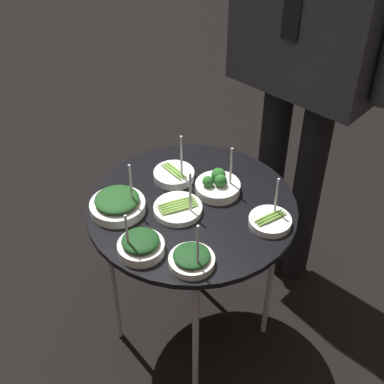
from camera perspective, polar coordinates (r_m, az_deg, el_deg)
ground_plane at (r=2.12m, az=-0.00°, el=-14.74°), size 8.00×8.00×0.00m
serving_cart at (r=1.67m, az=-0.00°, el=-2.58°), size 0.65×0.65×0.65m
bowl_spinach_mid_left at (r=1.48m, az=-5.49°, el=-5.66°), size 0.13×0.13×0.15m
bowl_spinach_front_right at (r=1.44m, az=-0.02°, el=-7.12°), size 0.13×0.13×0.17m
bowl_broccoli_far_rim at (r=1.67m, az=2.74°, el=0.72°), size 0.14×0.14×0.16m
bowl_spinach_center at (r=1.61m, az=-7.95°, el=-1.25°), size 0.17×0.17×0.17m
bowl_asparagus_front_left at (r=1.58m, az=8.33°, el=-3.07°), size 0.13×0.13×0.15m
bowl_asparagus_mid_right at (r=1.73m, az=-1.92°, el=1.86°), size 0.13×0.13×0.18m
bowl_asparagus_near_rim at (r=1.60m, az=-1.50°, el=-1.77°), size 0.15×0.15×0.16m
waiter_figure at (r=1.77m, az=12.72°, el=17.72°), size 0.63×0.24×1.72m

